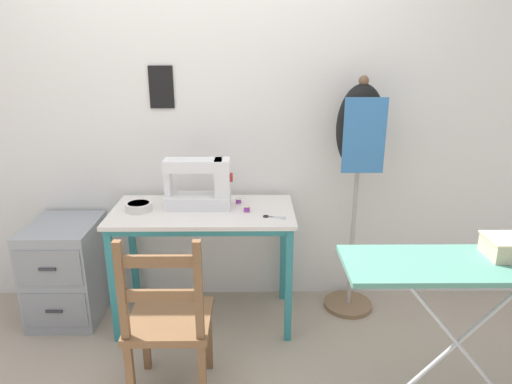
% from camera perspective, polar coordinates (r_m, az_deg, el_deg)
% --- Properties ---
extents(ground_plane, '(14.00, 14.00, 0.00)m').
position_cam_1_polar(ground_plane, '(2.88, -6.70, -18.30)').
color(ground_plane, tan).
extents(wall_back, '(10.00, 0.06, 2.55)m').
position_cam_1_polar(wall_back, '(2.96, -6.37, 9.69)').
color(wall_back, silver).
rests_on(wall_back, ground_plane).
extents(sewing_table, '(1.10, 0.55, 0.75)m').
position_cam_1_polar(sewing_table, '(2.79, -6.63, -4.18)').
color(sewing_table, silver).
rests_on(sewing_table, ground_plane).
extents(sewing_machine, '(0.41, 0.17, 0.33)m').
position_cam_1_polar(sewing_machine, '(2.76, -6.80, 0.85)').
color(sewing_machine, white).
rests_on(sewing_machine, sewing_table).
extents(fabric_bowl, '(0.16, 0.16, 0.05)m').
position_cam_1_polar(fabric_bowl, '(2.81, -14.45, -1.76)').
color(fabric_bowl, silver).
rests_on(fabric_bowl, sewing_table).
extents(scissors, '(0.13, 0.07, 0.01)m').
position_cam_1_polar(scissors, '(2.63, 1.86, -3.12)').
color(scissors, silver).
rests_on(scissors, sewing_table).
extents(thread_spool_near_machine, '(0.04, 0.04, 0.03)m').
position_cam_1_polar(thread_spool_near_machine, '(2.85, -2.21, -1.13)').
color(thread_spool_near_machine, purple).
rests_on(thread_spool_near_machine, sewing_table).
extents(thread_spool_mid_table, '(0.04, 0.04, 0.04)m').
position_cam_1_polar(thread_spool_mid_table, '(2.71, -1.16, -2.13)').
color(thread_spool_mid_table, purple).
rests_on(thread_spool_mid_table, sewing_table).
extents(wooden_chair, '(0.40, 0.38, 0.91)m').
position_cam_1_polar(wooden_chair, '(2.33, -10.88, -15.65)').
color(wooden_chair, brown).
rests_on(wooden_chair, ground_plane).
extents(filing_cabinet, '(0.42, 0.51, 0.64)m').
position_cam_1_polar(filing_cabinet, '(3.20, -22.51, -9.02)').
color(filing_cabinet, '#93999E').
rests_on(filing_cabinet, ground_plane).
extents(dress_form, '(0.32, 0.32, 1.53)m').
position_cam_1_polar(dress_form, '(2.84, 12.77, 5.51)').
color(dress_form, '#846647').
rests_on(dress_form, ground_plane).
extents(ironing_board, '(1.10, 0.36, 0.81)m').
position_cam_1_polar(ironing_board, '(2.22, 25.07, -8.93)').
color(ironing_board, '#518E7A').
rests_on(ironing_board, ground_plane).
extents(storage_box, '(0.23, 0.17, 0.09)m').
position_cam_1_polar(storage_box, '(2.31, 29.35, -6.03)').
color(storage_box, beige).
rests_on(storage_box, ironing_board).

